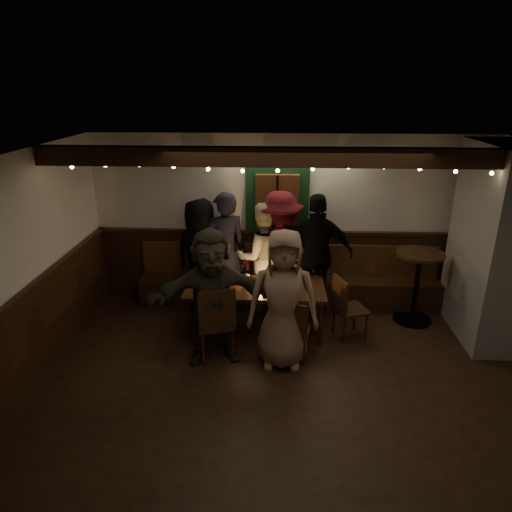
# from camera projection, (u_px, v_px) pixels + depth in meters

# --- Properties ---
(room) EXTENTS (6.02, 5.01, 2.62)m
(room) POSITION_uv_depth(u_px,v_px,m) (372.00, 261.00, 6.02)
(room) COLOR black
(room) RESTS_ON ground
(dining_table) EXTENTS (1.89, 0.81, 0.82)m
(dining_table) POSITION_uv_depth(u_px,v_px,m) (255.00, 291.00, 6.23)
(dining_table) COLOR black
(dining_table) RESTS_ON ground
(chair_near_left) EXTENTS (0.57, 0.57, 1.01)m
(chair_near_left) POSITION_uv_depth(u_px,v_px,m) (216.00, 319.00, 5.58)
(chair_near_left) COLOR black
(chair_near_left) RESTS_ON ground
(chair_near_right) EXTENTS (0.44, 0.44, 0.82)m
(chair_near_right) POSITION_uv_depth(u_px,v_px,m) (293.00, 328.00, 5.60)
(chair_near_right) COLOR black
(chair_near_right) RESTS_ON ground
(chair_end) EXTENTS (0.51, 0.51, 0.89)m
(chair_end) POSITION_uv_depth(u_px,v_px,m) (345.00, 304.00, 6.10)
(chair_end) COLOR black
(chair_end) RESTS_ON ground
(high_top) EXTENTS (0.67, 0.67, 1.06)m
(high_top) POSITION_uv_depth(u_px,v_px,m) (417.00, 278.00, 6.49)
(high_top) COLOR black
(high_top) RESTS_ON ground
(person_a) EXTENTS (0.97, 0.79, 1.72)m
(person_a) POSITION_uv_depth(u_px,v_px,m) (201.00, 255.00, 6.84)
(person_a) COLOR black
(person_a) RESTS_ON ground
(person_b) EXTENTS (0.78, 0.64, 1.82)m
(person_b) POSITION_uv_depth(u_px,v_px,m) (225.00, 251.00, 6.84)
(person_b) COLOR black
(person_b) RESTS_ON ground
(person_c) EXTENTS (0.95, 0.82, 1.67)m
(person_c) POSITION_uv_depth(u_px,v_px,m) (262.00, 257.00, 6.83)
(person_c) COLOR #C2B892
(person_c) RESTS_ON ground
(person_d) EXTENTS (1.20, 0.72, 1.83)m
(person_d) POSITION_uv_depth(u_px,v_px,m) (279.00, 251.00, 6.82)
(person_d) COLOR #3F0B11
(person_d) RESTS_ON ground
(person_e) EXTENTS (1.10, 0.53, 1.82)m
(person_e) POSITION_uv_depth(u_px,v_px,m) (317.00, 255.00, 6.71)
(person_e) COLOR black
(person_e) RESTS_ON ground
(person_f) EXTENTS (1.66, 0.84, 1.72)m
(person_f) POSITION_uv_depth(u_px,v_px,m) (212.00, 297.00, 5.51)
(person_f) COLOR #302A21
(person_f) RESTS_ON ground
(person_g) EXTENTS (0.86, 0.56, 1.74)m
(person_g) POSITION_uv_depth(u_px,v_px,m) (283.00, 300.00, 5.40)
(person_g) COLOR #89654E
(person_g) RESTS_ON ground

